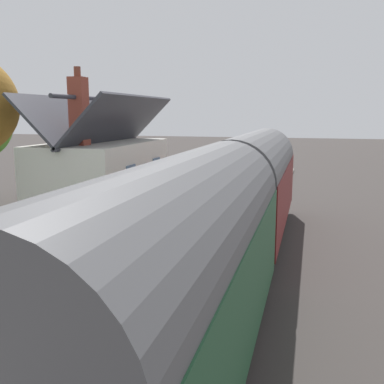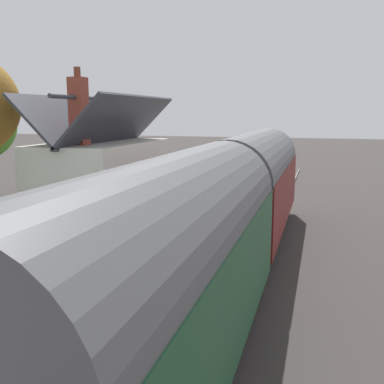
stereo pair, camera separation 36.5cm
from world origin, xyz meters
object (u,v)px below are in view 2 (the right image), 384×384
at_px(bench_near_building, 194,185).
at_px(planter_edge_far, 203,191).
at_px(station_sign_board, 47,254).
at_px(train, 228,211).
at_px(bench_platform_end, 78,246).
at_px(station_building, 103,175).
at_px(planter_bench_right, 203,182).

relative_size(bench_near_building, planter_edge_far, 1.69).
relative_size(planter_edge_far, station_sign_board, 0.53).
bearing_deg(planter_edge_far, bench_near_building, 56.74).
bearing_deg(train, bench_platform_end, 117.33).
height_order(station_building, bench_near_building, station_building).
distance_m(train, bench_near_building, 9.92).
height_order(train, bench_near_building, train).
height_order(bench_platform_end, station_sign_board, station_sign_board).
height_order(train, station_building, station_building).
bearing_deg(bench_platform_end, train, -62.67).
xyz_separation_m(bench_near_building, planter_edge_far, (-0.39, -0.59, -0.20)).
relative_size(bench_platform_end, planter_bench_right, 1.58).
distance_m(planter_edge_far, planter_bench_right, 1.52).
xyz_separation_m(station_building, planter_bench_right, (6.57, -2.53, -1.18)).
bearing_deg(station_sign_board, train, -32.14).
relative_size(station_building, bench_platform_end, 4.93).
xyz_separation_m(bench_near_building, bench_platform_end, (-11.16, 0.14, 0.00)).
relative_size(train, planter_bench_right, 23.19).
height_order(train, bench_platform_end, train).
distance_m(planter_bench_right, station_sign_board, 14.97).
distance_m(station_building, station_sign_board, 8.93).
xyz_separation_m(planter_edge_far, station_sign_board, (-13.48, -0.17, 0.91)).
relative_size(station_building, planter_edge_far, 8.35).
relative_size(bench_near_building, bench_platform_end, 1.00).
relative_size(station_building, station_sign_board, 4.41).
bearing_deg(train, bench_near_building, 22.13).
xyz_separation_m(bench_platform_end, planter_edge_far, (10.77, -0.74, -0.20)).
bearing_deg(planter_bench_right, station_building, 158.93).
xyz_separation_m(train, planter_edge_far, (8.77, 3.13, -1.03)).
xyz_separation_m(bench_near_building, planter_bench_right, (1.08, -0.25, 0.00)).
height_order(station_building, planter_edge_far, station_building).
bearing_deg(station_sign_board, bench_near_building, 3.15).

